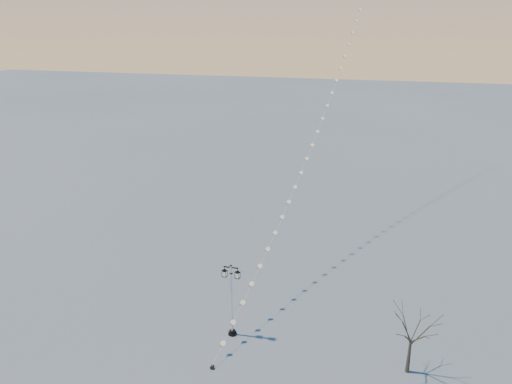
% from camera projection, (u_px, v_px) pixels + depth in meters
% --- Properties ---
extents(ground, '(300.00, 300.00, 0.00)m').
position_uv_depth(ground, '(245.00, 359.00, 26.86)').
color(ground, slate).
rests_on(ground, ground).
extents(street_lamp, '(1.19, 0.52, 4.68)m').
position_uv_depth(street_lamp, '(232.00, 297.00, 28.21)').
color(street_lamp, black).
rests_on(street_lamp, ground).
extents(bare_tree, '(2.20, 2.20, 3.65)m').
position_uv_depth(bare_tree, '(412.00, 331.00, 25.10)').
color(bare_tree, '#373022').
rests_on(bare_tree, ground).
extents(kite_train, '(6.46, 46.56, 31.61)m').
position_uv_depth(kite_train, '(336.00, 49.00, 41.09)').
color(kite_train, black).
rests_on(kite_train, ground).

